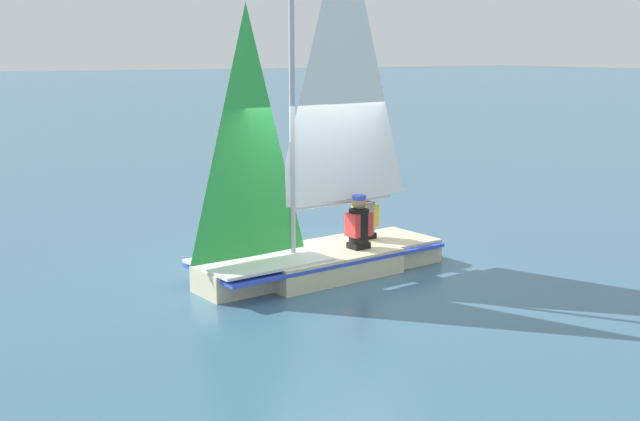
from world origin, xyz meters
TOP-DOWN VIEW (x-y plane):
  - ground_plane at (0.00, 0.00)m, footprint 260.00×260.00m
  - sailboat_main at (-0.00, 0.01)m, footprint 1.70×4.04m
  - sailor_helm at (-0.19, -0.56)m, footprint 0.33×0.36m
  - sailor_crew at (0.30, -1.01)m, footprint 0.33×0.36m

SIDE VIEW (x-z plane):
  - ground_plane at x=0.00m, z-range 0.00..0.00m
  - sailor_crew at x=0.30m, z-range 0.04..1.20m
  - sailor_helm at x=-0.19m, z-range 0.05..1.21m
  - sailboat_main at x=0.00m, z-range -1.88..3.51m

